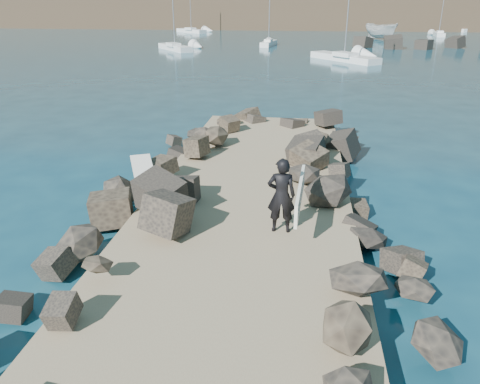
{
  "coord_description": "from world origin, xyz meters",
  "views": [
    {
      "loc": [
        1.45,
        -11.91,
        6.05
      ],
      "look_at": [
        0.0,
        -1.0,
        1.5
      ],
      "focal_mm": 35.0,
      "sensor_mm": 36.0,
      "label": 1
    }
  ],
  "objects": [
    {
      "name": "riprap_left",
      "position": [
        -2.9,
        -1.5,
        0.5
      ],
      "size": [
        2.6,
        22.0,
        1.0
      ],
      "primitive_type": "cube",
      "color": "black",
      "rests_on": "ground"
    },
    {
      "name": "jetty",
      "position": [
        0.0,
        -2.0,
        0.3
      ],
      "size": [
        6.0,
        26.0,
        0.6
      ],
      "primitive_type": "cube",
      "color": "#8C7759",
      "rests_on": "ground"
    },
    {
      "name": "sailboat_a",
      "position": [
        -14.99,
        48.53,
        0.35
      ],
      "size": [
        5.9,
        7.0,
        9.05
      ],
      "color": "white",
      "rests_on": "ground"
    },
    {
      "name": "ground",
      "position": [
        0.0,
        0.0,
        0.0
      ],
      "size": [
        800.0,
        800.0,
        0.0
      ],
      "primitive_type": "plane",
      "color": "#0F384C",
      "rests_on": "ground"
    },
    {
      "name": "riprap_right",
      "position": [
        2.9,
        -1.5,
        0.5
      ],
      "size": [
        2.6,
        22.0,
        1.0
      ],
      "primitive_type": "cube",
      "color": "black",
      "rests_on": "ground"
    },
    {
      "name": "surfer_with_board",
      "position": [
        1.13,
        -1.25,
        1.57
      ],
      "size": [
        0.92,
        2.4,
        1.93
      ],
      "color": "black",
      "rests_on": "jetty"
    },
    {
      "name": "sailboat_c",
      "position": [
        5.63,
        40.05,
        0.35
      ],
      "size": [
        7.01,
        8.16,
        10.49
      ],
      "color": "white",
      "rests_on": "ground"
    },
    {
      "name": "boat_imported",
      "position": [
        13.58,
        70.37,
        1.29
      ],
      "size": [
        5.92,
        6.94,
        2.59
      ],
      "primitive_type": "imported",
      "rotation": [
        0.0,
        0.0,
        0.61
      ],
      "color": "silver",
      "rests_on": "ground"
    },
    {
      "name": "sailboat_f",
      "position": [
        31.25,
        92.07,
        0.35
      ],
      "size": [
        3.77,
        5.22,
        6.66
      ],
      "color": "white",
      "rests_on": "ground"
    },
    {
      "name": "sailboat_d",
      "position": [
        24.72,
        78.57,
        0.35
      ],
      "size": [
        2.02,
        6.3,
        7.56
      ],
      "color": "white",
      "rests_on": "ground"
    },
    {
      "name": "sailboat_b",
      "position": [
        -3.57,
        56.02,
        0.35
      ],
      "size": [
        2.06,
        5.77,
        6.96
      ],
      "color": "white",
      "rests_on": "ground"
    },
    {
      "name": "surfboard_resting",
      "position": [
        -3.1,
        0.68,
        1.04
      ],
      "size": [
        1.59,
        2.52,
        0.08
      ],
      "primitive_type": "cube",
      "rotation": [
        0.0,
        0.0,
        0.43
      ],
      "color": "white",
      "rests_on": "riprap_left"
    },
    {
      "name": "sailboat_e",
      "position": [
        -20.67,
        82.02,
        0.35
      ],
      "size": [
        6.99,
        6.65,
        9.45
      ],
      "color": "white",
      "rests_on": "ground"
    }
  ]
}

